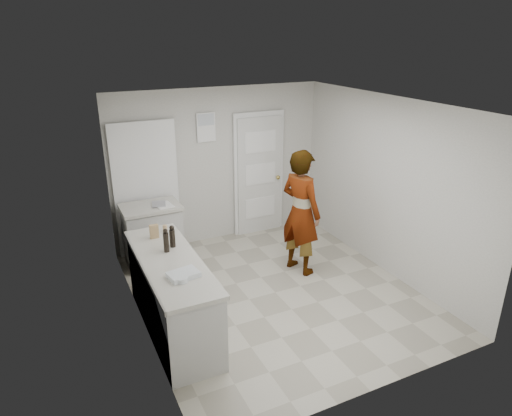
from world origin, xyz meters
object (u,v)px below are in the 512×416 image
egg_bowl (181,279)px  baking_dish (183,275)px  spice_jar (165,228)px  oil_cruet_b (166,241)px  cake_mix_box (154,231)px  oil_cruet_a (172,237)px  person (301,212)px

egg_bowl → baking_dish: bearing=60.3°
spice_jar → oil_cruet_b: (-0.13, -0.55, 0.09)m
cake_mix_box → oil_cruet_a: 0.36m
person → egg_bowl: (-2.08, -1.14, 0.04)m
person → oil_cruet_a: size_ratio=6.68×
oil_cruet_b → baking_dish: size_ratio=0.85×
spice_jar → egg_bowl: spice_jar is taller
egg_bowl → cake_mix_box: bearing=89.5°
cake_mix_box → oil_cruet_b: bearing=-84.1°
person → oil_cruet_b: 2.09m
spice_jar → baking_dish: bearing=-96.2°
baking_dish → egg_bowl: bearing=-119.7°
spice_jar → egg_bowl: bearing=-97.9°
spice_jar → oil_cruet_a: 0.47m
cake_mix_box → spice_jar: size_ratio=1.99×
baking_dish → egg_bowl: (-0.05, -0.08, 0.00)m
person → oil_cruet_a: (-1.94, -0.32, 0.15)m
person → egg_bowl: 2.37m
egg_bowl → oil_cruet_b: bearing=86.4°
person → spice_jar: bearing=68.3°
oil_cruet_b → spice_jar: bearing=76.8°
oil_cruet_a → baking_dish: 0.75m
person → cake_mix_box: (-2.07, 0.01, 0.11)m
cake_mix_box → oil_cruet_a: bearing=-66.5°
oil_cruet_b → egg_bowl: bearing=-93.6°
oil_cruet_b → egg_bowl: (-0.05, -0.72, -0.11)m
cake_mix_box → spice_jar: bearing=38.8°
cake_mix_box → oil_cruet_b: size_ratio=0.61×
baking_dish → egg_bowl: size_ratio=2.50×
baking_dish → oil_cruet_b: bearing=90.0°
person → oil_cruet_a: bearing=81.8°
spice_jar → oil_cruet_b: 0.58m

